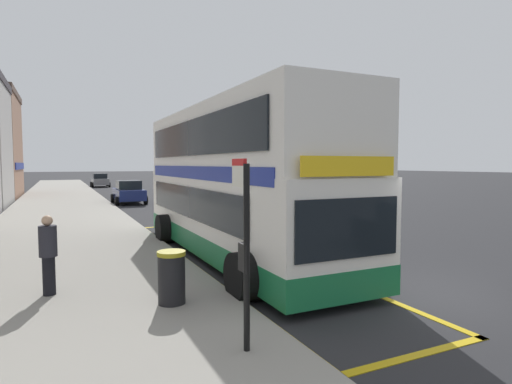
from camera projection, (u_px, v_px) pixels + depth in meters
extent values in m
plane|color=#28282B|center=(147.00, 195.00, 37.69)|extent=(260.00, 260.00, 0.00)
cube|color=gray|center=(62.00, 196.00, 34.69)|extent=(6.00, 76.00, 0.14)
cube|color=white|center=(234.00, 211.00, 12.39)|extent=(2.55, 10.84, 2.30)
cube|color=white|center=(234.00, 141.00, 12.25)|extent=(2.52, 10.63, 1.90)
cube|color=#196B3D|center=(234.00, 239.00, 12.45)|extent=(2.57, 10.86, 0.60)
cube|color=navy|center=(234.00, 172.00, 12.32)|extent=(2.58, 9.98, 0.36)
cube|color=black|center=(188.00, 202.00, 12.18)|extent=(0.04, 8.67, 0.90)
cube|color=black|center=(191.00, 138.00, 11.70)|extent=(0.04, 9.54, 1.00)
cube|color=black|center=(349.00, 228.00, 7.47)|extent=(2.24, 0.04, 1.10)
cube|color=yellow|center=(349.00, 166.00, 7.40)|extent=(2.04, 0.04, 0.36)
cylinder|color=black|center=(245.00, 276.00, 8.35)|extent=(0.56, 1.00, 1.00)
cylinder|color=black|center=(354.00, 263.00, 9.51)|extent=(0.56, 1.00, 1.00)
cylinder|color=black|center=(166.00, 229.00, 14.56)|extent=(0.56, 1.00, 1.00)
cylinder|color=black|center=(237.00, 224.00, 15.72)|extent=(0.56, 1.00, 1.00)
cube|color=gold|center=(189.00, 262.00, 11.66)|extent=(0.16, 14.07, 0.01)
cube|color=gold|center=(275.00, 253.00, 12.84)|extent=(0.16, 14.07, 0.01)
cube|color=gold|center=(417.00, 355.00, 5.98)|extent=(2.92, 0.16, 0.01)
cube|color=gold|center=(175.00, 226.00, 18.52)|extent=(2.92, 0.16, 0.01)
cylinder|color=black|center=(247.00, 258.00, 5.75)|extent=(0.09, 0.09, 2.62)
cube|color=silver|center=(239.00, 176.00, 5.90)|extent=(0.05, 0.42, 0.30)
cube|color=red|center=(239.00, 162.00, 5.89)|extent=(0.05, 0.42, 0.10)
cube|color=black|center=(244.00, 258.00, 5.84)|extent=(0.06, 0.28, 0.40)
cube|color=navy|center=(20.00, 166.00, 35.20)|extent=(0.08, 7.70, 0.56)
cube|color=silver|center=(228.00, 191.00, 32.20)|extent=(1.76, 4.20, 0.72)
cube|color=black|center=(229.00, 183.00, 32.07)|extent=(1.52, 1.90, 0.60)
cylinder|color=black|center=(211.00, 195.00, 33.00)|extent=(0.22, 0.60, 0.60)
cylinder|color=black|center=(233.00, 194.00, 33.80)|extent=(0.22, 0.60, 0.60)
cylinder|color=black|center=(223.00, 197.00, 30.65)|extent=(0.22, 0.60, 0.60)
cylinder|color=black|center=(246.00, 197.00, 31.45)|extent=(0.22, 0.60, 0.60)
cube|color=slate|center=(100.00, 181.00, 50.52)|extent=(1.76, 4.20, 0.72)
cube|color=black|center=(100.00, 176.00, 50.39)|extent=(1.52, 1.90, 0.60)
cylinder|color=black|center=(91.00, 184.00, 51.32)|extent=(0.22, 0.60, 0.60)
cylinder|color=black|center=(107.00, 184.00, 52.12)|extent=(0.22, 0.60, 0.60)
cylinder|color=black|center=(93.00, 185.00, 48.97)|extent=(0.22, 0.60, 0.60)
cylinder|color=black|center=(109.00, 185.00, 49.77)|extent=(0.22, 0.60, 0.60)
cube|color=navy|center=(129.00, 194.00, 29.15)|extent=(1.76, 4.20, 0.72)
cube|color=black|center=(129.00, 185.00, 29.01)|extent=(1.52, 1.90, 0.60)
cylinder|color=black|center=(113.00, 198.00, 29.95)|extent=(0.22, 0.60, 0.60)
cylinder|color=black|center=(139.00, 197.00, 30.75)|extent=(0.22, 0.60, 0.60)
cylinder|color=black|center=(117.00, 201.00, 27.60)|extent=(0.22, 0.60, 0.60)
cylinder|color=black|center=(146.00, 200.00, 28.40)|extent=(0.22, 0.60, 0.60)
cylinder|color=black|center=(49.00, 276.00, 8.29)|extent=(0.24, 0.24, 0.78)
cylinder|color=#26262D|center=(48.00, 241.00, 8.25)|extent=(0.34, 0.34, 0.62)
sphere|color=tan|center=(47.00, 221.00, 8.22)|extent=(0.21, 0.21, 0.21)
cylinder|color=black|center=(172.00, 279.00, 7.78)|extent=(0.51, 0.51, 0.91)
cylinder|color=#A5991E|center=(171.00, 253.00, 7.75)|extent=(0.53, 0.53, 0.08)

